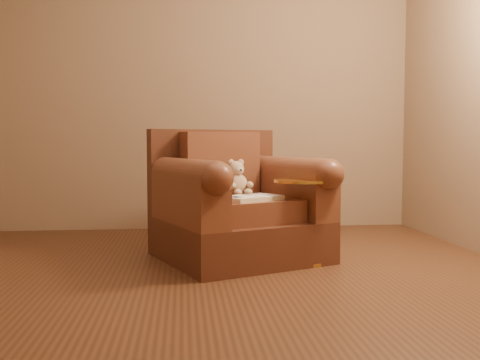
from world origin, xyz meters
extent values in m
plane|color=#512F1C|center=(0.00, 0.00, 0.00)|extent=(4.00, 4.00, 0.00)
cube|color=#866B52|center=(0.00, 2.00, 1.35)|extent=(4.00, 0.02, 2.70)
cube|color=#4E281A|center=(0.24, 0.62, 0.14)|extent=(1.29, 1.26, 0.28)
cube|color=#4E281A|center=(0.08, 1.02, 0.59)|extent=(0.97, 0.47, 0.62)
cube|color=brown|center=(0.26, 0.58, 0.36)|extent=(0.80, 0.87, 0.15)
cube|color=brown|center=(0.13, 0.90, 0.66)|extent=(0.60, 0.37, 0.45)
cube|color=brown|center=(-0.11, 0.43, 0.44)|extent=(0.51, 0.87, 0.32)
cube|color=brown|center=(0.63, 0.73, 0.44)|extent=(0.51, 0.87, 0.32)
cylinder|color=brown|center=(-0.11, 0.43, 0.60)|extent=(0.51, 0.87, 0.20)
cylinder|color=brown|center=(0.63, 0.73, 0.60)|extent=(0.51, 0.87, 0.20)
ellipsoid|color=#D0B092|center=(0.24, 0.78, 0.51)|extent=(0.15, 0.14, 0.16)
sphere|color=#D0B092|center=(0.24, 0.78, 0.62)|extent=(0.11, 0.11, 0.11)
ellipsoid|color=#D0B092|center=(0.20, 0.77, 0.66)|extent=(0.05, 0.03, 0.05)
ellipsoid|color=#D0B092|center=(0.27, 0.80, 0.66)|extent=(0.05, 0.03, 0.05)
ellipsoid|color=beige|center=(0.26, 0.74, 0.61)|extent=(0.05, 0.04, 0.05)
sphere|color=black|center=(0.26, 0.72, 0.61)|extent=(0.02, 0.02, 0.02)
ellipsoid|color=#D0B092|center=(0.20, 0.69, 0.51)|extent=(0.05, 0.10, 0.05)
ellipsoid|color=#D0B092|center=(0.33, 0.74, 0.51)|extent=(0.05, 0.10, 0.05)
ellipsoid|color=#D0B092|center=(0.24, 0.67, 0.46)|extent=(0.06, 0.10, 0.05)
ellipsoid|color=#D0B092|center=(0.31, 0.71, 0.46)|extent=(0.06, 0.10, 0.05)
cube|color=beige|center=(0.30, 0.40, 0.45)|extent=(0.45, 0.41, 0.03)
cube|color=white|center=(0.22, 0.35, 0.46)|extent=(0.28, 0.29, 0.00)
cube|color=white|center=(0.38, 0.46, 0.46)|extent=(0.28, 0.29, 0.00)
cube|color=beige|center=(0.30, 0.40, 0.46)|extent=(0.14, 0.19, 0.00)
cube|color=#0F1638|center=(0.18, 0.32, 0.46)|extent=(0.10, 0.10, 0.00)
cube|color=slate|center=(0.33, 0.52, 0.46)|extent=(0.17, 0.14, 0.00)
cylinder|color=gold|center=(0.66, 0.45, 0.01)|extent=(0.32, 0.32, 0.02)
cylinder|color=gold|center=(0.66, 0.45, 0.28)|extent=(0.03, 0.03, 0.52)
cylinder|color=gold|center=(0.66, 0.45, 0.55)|extent=(0.40, 0.40, 0.02)
cylinder|color=gold|center=(0.66, 0.45, 0.54)|extent=(0.03, 0.03, 0.02)
camera|label=1|loc=(-0.15, -3.03, 0.81)|focal=40.00mm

